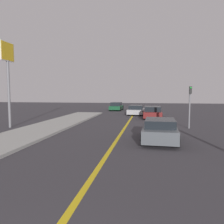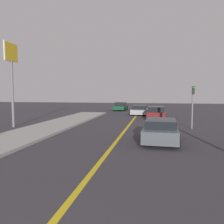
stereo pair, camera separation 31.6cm
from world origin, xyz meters
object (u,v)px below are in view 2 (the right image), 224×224
car_near_right_lane (161,130)px  car_ahead_center (156,113)px  car_far_distant (140,110)px  roadside_sign (11,66)px  traffic_light (193,102)px  car_parked_left_lot (121,106)px

car_near_right_lane → car_ahead_center: (-0.13, 11.62, -0.01)m
car_ahead_center → car_far_distant: bearing=118.7°
car_far_distant → roadside_sign: (-9.29, -12.13, 4.26)m
car_ahead_center → car_near_right_lane: bearing=-88.5°
car_near_right_lane → traffic_light: traffic_light is taller
car_parked_left_lot → car_ahead_center: bearing=-60.8°
car_parked_left_lot → traffic_light: size_ratio=1.31×
car_far_distant → traffic_light: size_ratio=1.36×
car_far_distant → roadside_sign: roadside_sign is taller
car_far_distant → traffic_light: (4.55, -10.43, 1.44)m
car_parked_left_lot → roadside_sign: 19.97m
car_far_distant → traffic_light: bearing=-63.7°
car_parked_left_lot → car_far_distant: bearing=-60.7°
car_ahead_center → car_parked_left_lot: same height
car_near_right_lane → car_far_distant: size_ratio=0.95×
car_ahead_center → car_far_distant: (-1.95, 3.71, -0.04)m
car_ahead_center → car_far_distant: car_ahead_center is taller
car_near_right_lane → car_ahead_center: bearing=93.3°
car_far_distant → car_parked_left_lot: bearing=120.7°
car_ahead_center → traffic_light: (2.60, -6.72, 1.40)m
car_parked_left_lot → car_near_right_lane: bearing=-74.4°
car_ahead_center → car_far_distant: size_ratio=1.04×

